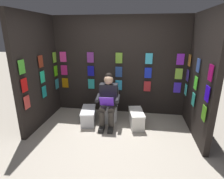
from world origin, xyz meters
The scene contains 8 objects.
ground_plane centered at (0.00, 0.00, 0.00)m, with size 30.00×30.00×0.00m, color #B2A899.
display_wall_back centered at (0.00, -1.72, 1.22)m, with size 3.42×0.14×2.45m.
display_wall_left centered at (-1.71, -0.83, 1.22)m, with size 0.14×1.67×2.45m.
display_wall_right centered at (1.71, -0.83, 1.22)m, with size 0.14×1.67×2.45m.
toilet centered at (0.16, -1.15, 0.33)m, with size 0.41×0.56×0.77m.
person_reading centered at (0.15, -0.92, 0.60)m, with size 0.53×0.69×1.19m.
comic_longbox_near centered at (0.63, -0.93, 0.17)m, with size 0.42×0.70×0.33m.
comic_longbox_far centered at (-0.49, -0.93, 0.18)m, with size 0.40×0.67×0.36m.
Camera 1 is at (-0.52, 2.83, 2.06)m, focal length 29.05 mm.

